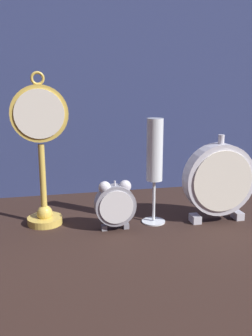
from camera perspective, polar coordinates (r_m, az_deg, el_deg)
The scene contains 6 objects.
ground_plane at distance 0.83m, azimuth 1.21°, elevation -9.84°, with size 4.00×4.00×0.00m, color black.
fabric_backdrop_drape at distance 1.08m, azimuth -2.94°, elevation 17.12°, with size 1.70×0.01×0.80m, color navy.
pocket_watch_on_stand at distance 0.85m, azimuth -12.80°, elevation 2.75°, with size 0.12×0.08×0.34m.
alarm_clock_twin_bell at distance 0.82m, azimuth -1.67°, elevation -5.35°, with size 0.09×0.03×0.11m.
mantel_clock_silver at distance 0.89m, azimuth 14.00°, elevation -1.78°, with size 0.17×0.04×0.21m.
champagne_flute at distance 0.85m, azimuth 4.37°, elevation 1.50°, with size 0.05×0.05×0.24m.
Camera 1 is at (-0.18, -0.74, 0.33)m, focal length 40.00 mm.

